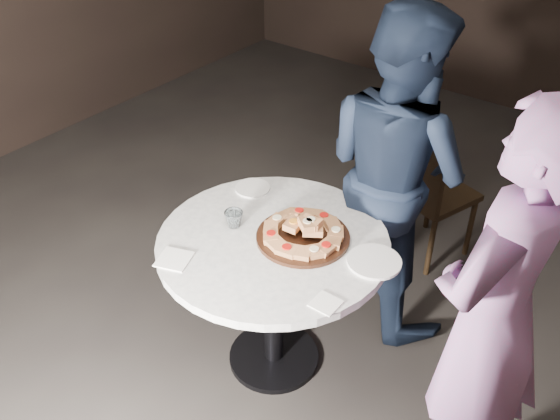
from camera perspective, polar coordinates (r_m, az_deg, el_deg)
name	(u,v)px	position (r m, az deg, el deg)	size (l,w,h in m)	color
floor	(291,362)	(3.25, 0.99, -13.70)	(7.00, 7.00, 0.00)	black
table	(273,264)	(2.82, -0.63, -5.00)	(1.35, 1.35, 0.77)	black
serving_board	(303,237)	(2.73, 2.11, -2.48)	(0.41, 0.41, 0.02)	black
focaccia_pile	(304,230)	(2.71, 2.20, -1.88)	(0.37, 0.37, 0.10)	#AA6E41
plate_left	(253,188)	(3.05, -2.53, 2.02)	(0.17, 0.17, 0.01)	white
plate_right	(374,262)	(2.63, 8.61, -4.68)	(0.23, 0.23, 0.01)	white
water_glass	(234,219)	(2.79, -4.25, -0.83)	(0.09, 0.09, 0.08)	silver
napkin_near	(174,259)	(2.66, -9.66, -4.46)	(0.13, 0.13, 0.01)	white
napkin_far	(326,303)	(2.43, 4.20, -8.51)	(0.10, 0.10, 0.01)	white
chair_far	(426,189)	(3.67, 13.22, 1.91)	(0.50, 0.51, 0.84)	black
diner_navy	(396,171)	(3.10, 10.54, 3.51)	(0.82, 0.64, 1.69)	black
diner_teal	(493,317)	(2.37, 18.90, -9.22)	(0.63, 0.41, 1.73)	slate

